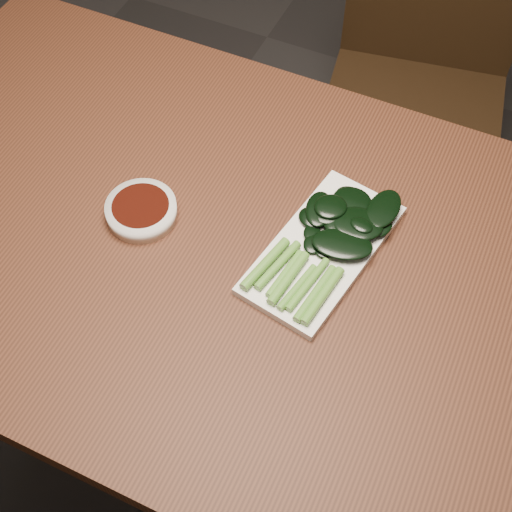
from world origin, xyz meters
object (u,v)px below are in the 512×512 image
at_px(table, 245,275).
at_px(serving_plate, 322,250).
at_px(gai_lan, 333,235).
at_px(sauce_bowl, 141,210).
at_px(chair_far, 419,78).

height_order(table, serving_plate, serving_plate).
relative_size(serving_plate, gai_lan, 1.08).
bearing_deg(sauce_bowl, serving_plate, 10.96).
distance_m(chair_far, serving_plate, 0.79).
bearing_deg(serving_plate, sauce_bowl, -169.04).
height_order(chair_far, gai_lan, chair_far).
relative_size(sauce_bowl, gai_lan, 0.40).
xyz_separation_m(sauce_bowl, gai_lan, (0.29, 0.07, 0.01)).
distance_m(table, serving_plate, 0.14).
relative_size(table, sauce_bowl, 12.46).
bearing_deg(gai_lan, serving_plate, -112.49).
bearing_deg(chair_far, gai_lan, -97.37).
height_order(serving_plate, gai_lan, gai_lan).
bearing_deg(gai_lan, chair_far, 92.75).
bearing_deg(sauce_bowl, chair_far, 72.04).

